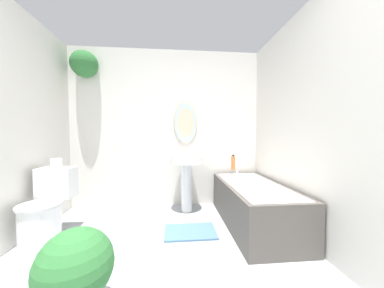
{
  "coord_description": "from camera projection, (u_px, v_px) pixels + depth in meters",
  "views": [
    {
      "loc": [
        0.13,
        -0.31,
        1.07
      ],
      "look_at": [
        0.3,
        1.67,
        1.0
      ],
      "focal_mm": 18.0,
      "sensor_mm": 36.0,
      "label": 1
    }
  ],
  "objects": [
    {
      "name": "wall_back",
      "position": [
        159.0,
        122.0,
        2.97
      ],
      "size": [
        2.98,
        0.37,
        2.4
      ],
      "color": "silver",
      "rests_on": "ground_plane"
    },
    {
      "name": "wall_right",
      "position": [
        321.0,
        123.0,
        1.76
      ],
      "size": [
        0.06,
        2.81,
        2.4
      ],
      "color": "silver",
      "rests_on": "ground_plane"
    },
    {
      "name": "toilet",
      "position": [
        46.0,
        210.0,
        1.96
      ],
      "size": [
        0.38,
        0.58,
        0.73
      ],
      "color": "white",
      "rests_on": "ground_plane"
    },
    {
      "name": "pedestal_sink",
      "position": [
        187.0,
        172.0,
        2.75
      ],
      "size": [
        0.47,
        0.47,
        0.9
      ],
      "color": "white",
      "rests_on": "ground_plane"
    },
    {
      "name": "bathtub",
      "position": [
        253.0,
        203.0,
        2.34
      ],
      "size": [
        0.68,
        1.43,
        0.57
      ],
      "color": "#4C4742",
      "rests_on": "ground_plane"
    },
    {
      "name": "shampoo_bottle",
      "position": [
        233.0,
        163.0,
        2.87
      ],
      "size": [
        0.06,
        0.06,
        0.23
      ],
      "color": "#DB6633",
      "rests_on": "bathtub"
    },
    {
      "name": "potted_plant",
      "position": [
        76.0,
        270.0,
        1.1
      ],
      "size": [
        0.42,
        0.42,
        0.54
      ],
      "color": "silver",
      "rests_on": "ground_plane"
    },
    {
      "name": "bath_mat",
      "position": [
        190.0,
        232.0,
        2.15
      ],
      "size": [
        0.57,
        0.38,
        0.02
      ],
      "color": "#4C7093",
      "rests_on": "ground_plane"
    },
    {
      "name": "toilet_paper_roll",
      "position": [
        57.0,
        163.0,
        2.13
      ],
      "size": [
        0.11,
        0.11,
        0.1
      ],
      "color": "white",
      "rests_on": "toilet"
    }
  ]
}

